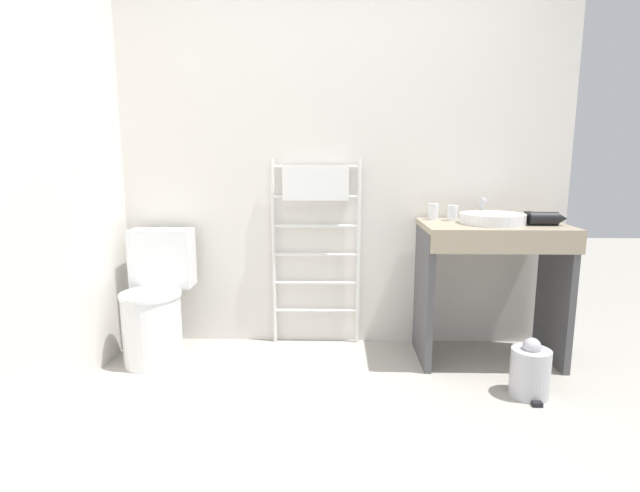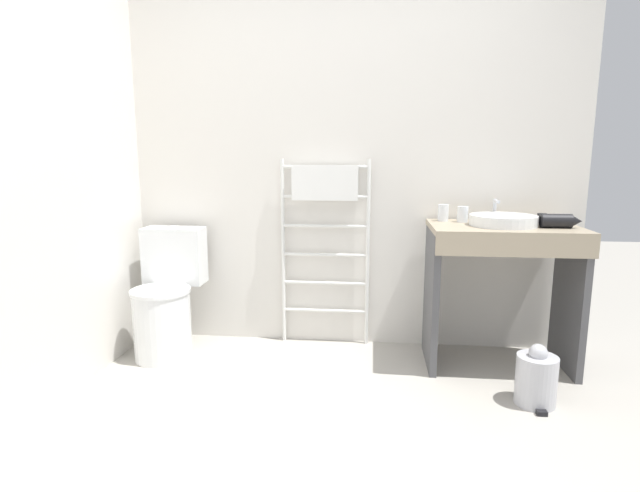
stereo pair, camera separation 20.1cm
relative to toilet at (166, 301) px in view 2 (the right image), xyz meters
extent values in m
plane|color=#A8A399|center=(1.13, -1.18, -0.35)|extent=(12.00, 12.00, 0.00)
cube|color=silver|center=(1.13, 0.39, 0.98)|extent=(3.07, 0.12, 2.67)
cube|color=silver|center=(-0.35, -0.42, 0.98)|extent=(0.12, 2.23, 2.67)
cylinder|color=white|center=(0.00, -0.08, -0.14)|extent=(0.36, 0.36, 0.43)
cylinder|color=white|center=(0.00, -0.08, 0.09)|extent=(0.37, 0.37, 0.02)
cube|color=white|center=(0.00, 0.17, 0.26)|extent=(0.39, 0.19, 0.38)
cylinder|color=silver|center=(0.00, 0.17, 0.46)|extent=(0.05, 0.05, 0.01)
cylinder|color=white|center=(0.72, 0.30, 0.27)|extent=(0.02, 0.02, 1.25)
cylinder|color=white|center=(1.29, 0.30, 0.27)|extent=(0.02, 0.02, 1.25)
cylinder|color=white|center=(1.00, 0.30, -0.13)|extent=(0.57, 0.02, 0.02)
cylinder|color=white|center=(1.00, 0.30, 0.07)|extent=(0.57, 0.02, 0.02)
cylinder|color=white|center=(1.00, 0.30, 0.26)|extent=(0.57, 0.02, 0.02)
cylinder|color=white|center=(1.00, 0.30, 0.46)|extent=(0.57, 0.02, 0.02)
cylinder|color=white|center=(1.00, 0.30, 0.66)|extent=(0.57, 0.02, 0.02)
cylinder|color=white|center=(1.00, 0.30, 0.85)|extent=(0.57, 0.02, 0.02)
cube|color=white|center=(1.00, 0.27, 0.75)|extent=(0.43, 0.04, 0.23)
cube|color=gray|center=(2.09, 0.03, 0.50)|extent=(0.85, 0.56, 0.03)
cube|color=gray|center=(2.09, -0.24, 0.43)|extent=(0.85, 0.02, 0.10)
cube|color=#4C4C4F|center=(1.68, 0.03, 0.06)|extent=(0.04, 0.47, 0.83)
cube|color=#4C4C4F|center=(2.49, 0.03, 0.06)|extent=(0.04, 0.47, 0.83)
cylinder|color=white|center=(2.08, 0.02, 0.55)|extent=(0.39, 0.39, 0.06)
cylinder|color=silver|center=(2.08, 0.02, 0.57)|extent=(0.32, 0.32, 0.01)
cylinder|color=silver|center=(2.08, 0.24, 0.59)|extent=(0.02, 0.02, 0.14)
cylinder|color=silver|center=(2.08, 0.20, 0.64)|extent=(0.02, 0.09, 0.02)
cylinder|color=white|center=(1.75, 0.20, 0.57)|extent=(0.07, 0.07, 0.10)
cylinder|color=white|center=(1.87, 0.16, 0.56)|extent=(0.07, 0.07, 0.10)
cylinder|color=black|center=(2.35, -0.05, 0.56)|extent=(0.17, 0.08, 0.08)
cone|color=black|center=(2.46, -0.05, 0.56)|extent=(0.06, 0.07, 0.07)
cube|color=black|center=(2.31, 0.05, 0.56)|extent=(0.05, 0.10, 0.06)
cylinder|color=#B7B7BC|center=(2.17, -0.46, -0.22)|extent=(0.21, 0.21, 0.26)
sphere|color=#B7B7BC|center=(2.17, -0.46, -0.07)|extent=(0.09, 0.09, 0.09)
cube|color=black|center=(2.17, -0.58, -0.34)|extent=(0.05, 0.04, 0.02)
camera|label=1|loc=(1.11, -2.99, 0.92)|focal=28.00mm
camera|label=2|loc=(1.31, -2.98, 0.92)|focal=28.00mm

